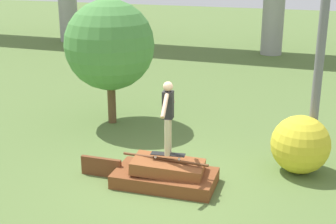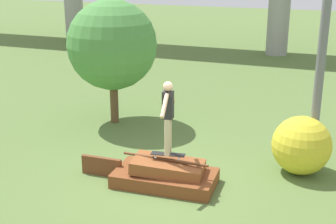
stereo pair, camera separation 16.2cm
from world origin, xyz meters
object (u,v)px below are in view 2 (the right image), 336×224
(skater, at_px, (168,113))
(bush_yellow_flowering, at_px, (301,145))
(utility_pole, at_px, (327,1))
(tree_behind_left, at_px, (112,45))
(skateboard, at_px, (168,154))

(skater, distance_m, bush_yellow_flowering, 3.25)
(skater, xyz_separation_m, utility_pole, (2.86, 1.98, 2.23))
(tree_behind_left, distance_m, bush_yellow_flowering, 6.11)
(bush_yellow_flowering, bearing_deg, tree_behind_left, 163.80)
(skateboard, distance_m, tree_behind_left, 4.74)
(skater, distance_m, tree_behind_left, 4.50)
(tree_behind_left, relative_size, bush_yellow_flowering, 2.71)
(bush_yellow_flowering, bearing_deg, skater, -148.20)
(utility_pole, relative_size, bush_yellow_flowering, 5.54)
(utility_pole, distance_m, tree_behind_left, 6.19)
(skateboard, xyz_separation_m, bush_yellow_flowering, (2.64, 1.64, -0.02))
(utility_pole, relative_size, tree_behind_left, 2.04)
(skateboard, xyz_separation_m, skater, (0.00, 0.00, 0.95))
(skateboard, height_order, utility_pole, utility_pole)
(skater, height_order, utility_pole, utility_pole)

